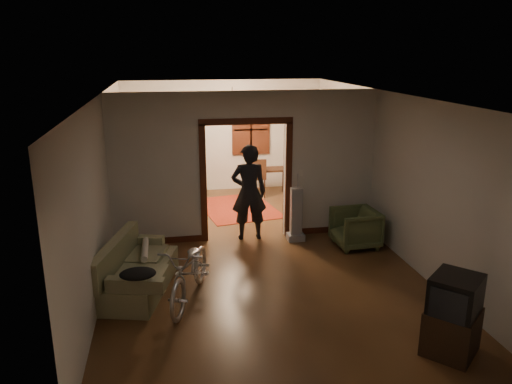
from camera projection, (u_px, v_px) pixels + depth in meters
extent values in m
cube|color=#3E2513|center=(253.00, 251.00, 9.02)|extent=(5.00, 8.50, 0.01)
cube|color=white|center=(253.00, 94.00, 8.25)|extent=(5.00, 8.50, 0.01)
cube|color=beige|center=(223.00, 136.00, 12.65)|extent=(5.00, 0.02, 2.80)
cube|color=beige|center=(103.00, 183.00, 8.20)|extent=(0.02, 8.50, 2.80)
cube|color=beige|center=(388.00, 170.00, 9.07)|extent=(0.02, 8.50, 2.80)
cube|color=beige|center=(246.00, 167.00, 9.34)|extent=(5.00, 0.14, 2.80)
cube|color=#3E1A0E|center=(246.00, 182.00, 9.43)|extent=(1.74, 0.20, 2.32)
cube|color=black|center=(251.00, 130.00, 12.70)|extent=(0.98, 0.06, 1.28)
sphere|color=#FFE0A5|center=(232.00, 106.00, 10.74)|extent=(0.24, 0.24, 0.24)
cube|color=silver|center=(301.00, 173.00, 9.50)|extent=(0.08, 0.01, 0.12)
cube|color=#6F724C|center=(138.00, 265.00, 7.47)|extent=(1.22, 1.91, 0.81)
cylinder|color=beige|center=(145.00, 249.00, 7.74)|extent=(0.10, 0.82, 0.10)
ellipsoid|color=black|center=(138.00, 274.00, 6.54)|extent=(0.48, 0.36, 0.14)
imported|color=silver|center=(190.00, 271.00, 7.14)|extent=(1.14, 1.84, 0.91)
imported|color=#495731|center=(355.00, 228.00, 9.16)|extent=(0.82, 0.80, 0.71)
cube|color=black|center=(451.00, 332.00, 5.94)|extent=(0.82, 0.82, 0.55)
cube|color=black|center=(456.00, 296.00, 5.81)|extent=(0.77, 0.77, 0.50)
cube|color=gray|center=(296.00, 214.00, 9.41)|extent=(0.34, 0.29, 1.04)
imported|color=black|center=(249.00, 192.00, 9.40)|extent=(0.69, 0.46, 1.84)
cube|color=maroon|center=(238.00, 208.00, 11.46)|extent=(1.90, 2.30, 0.02)
cube|color=black|center=(176.00, 158.00, 12.35)|extent=(0.99, 0.67, 1.83)
sphere|color=#1E5972|center=(174.00, 117.00, 12.07)|extent=(0.25, 0.25, 0.25)
cube|color=#331C11|center=(270.00, 182.00, 12.46)|extent=(0.91, 0.54, 0.66)
cube|color=#331C11|center=(256.00, 177.00, 12.27)|extent=(0.53, 0.53, 0.97)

